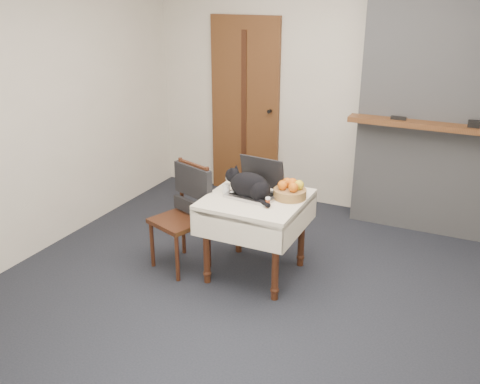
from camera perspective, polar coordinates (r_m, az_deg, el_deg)
The scene contains 12 objects.
ground at distance 4.34m, azimuth 3.86°, elevation -10.83°, with size 4.50×4.50×0.00m, color black.
room_shell at distance 4.15m, azimuth 6.94°, elevation 13.63°, with size 4.52×4.01×2.61m.
door at distance 6.11m, azimuth 0.54°, elevation 8.98°, with size 0.82×0.10×2.00m.
chimney at distance 5.39m, azimuth 20.87°, elevation 9.16°, with size 1.62×0.48×2.60m.
side_table at distance 4.36m, azimuth 1.70°, elevation -1.94°, with size 0.78×0.78×0.70m.
laptop at distance 4.36m, azimuth 1.77°, elevation 0.69°, with size 0.42×0.37×0.29m.
cat at distance 4.27m, azimuth 1.08°, elevation 0.67°, with size 0.47×0.28×0.24m.
cream_jar at distance 4.40m, azimuth -1.50°, elevation 0.39°, with size 0.07×0.07×0.07m, color white.
pill_bottle at distance 4.12m, azimuth 2.99°, elevation -1.07°, with size 0.04×0.04×0.08m.
fruit_basket at distance 4.30m, azimuth 5.37°, elevation 0.14°, with size 0.27×0.27×0.15m.
desk_clutter at distance 4.34m, azimuth 3.99°, elevation -0.44°, with size 0.13×0.01×0.01m, color black.
chair at distance 4.56m, azimuth -5.65°, elevation -1.02°, with size 0.52×0.52×0.91m.
Camera 1 is at (1.32, -3.43, 2.31)m, focal length 40.00 mm.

